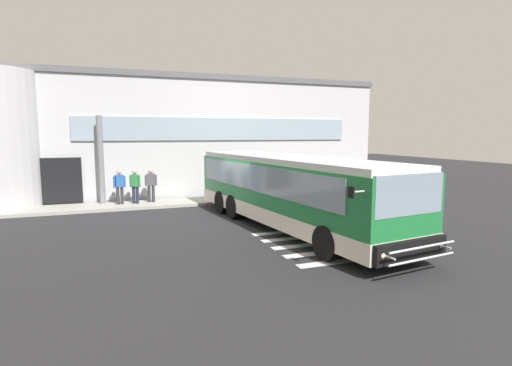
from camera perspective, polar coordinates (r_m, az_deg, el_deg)
name	(u,v)px	position (r m, az deg, el deg)	size (l,w,h in m)	color
ground_plane	(238,221)	(16.41, -2.64, -5.45)	(80.00, 90.00, 0.02)	#232326
bay_paint_stripes	(334,242)	(13.48, 11.12, -8.29)	(4.40, 3.96, 0.01)	silver
terminal_building	(175,137)	(27.22, -11.51, 6.53)	(22.90, 13.80, 6.74)	#B7B7BC
boarding_curb	(210,201)	(20.94, -6.60, -2.53)	(25.10, 2.00, 0.15)	#9E9B93
entry_support_column	(101,160)	(20.73, -21.33, 3.10)	(0.28, 0.28, 4.27)	slate
bus_main_foreground	(289,193)	(15.02, 4.77, -1.42)	(4.04, 12.03, 2.70)	#1E7238
passenger_near_column	(120,185)	(20.30, -18.95, -0.30)	(0.57, 0.31, 1.68)	#2D2D33
passenger_by_doorway	(135,185)	(20.29, -16.92, -0.23)	(0.49, 0.40, 1.68)	#1E2338
passenger_at_curb_edge	(151,183)	(20.54, -14.83, 0.03)	(0.59, 0.38, 1.68)	#2D2D33
safety_bollard_yellow	(264,194)	(20.52, 1.22, -1.62)	(0.18, 0.18, 0.90)	yellow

